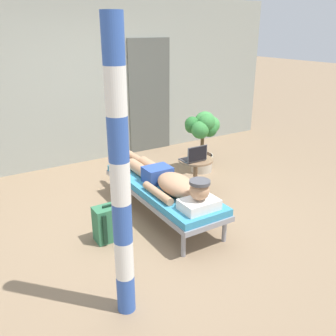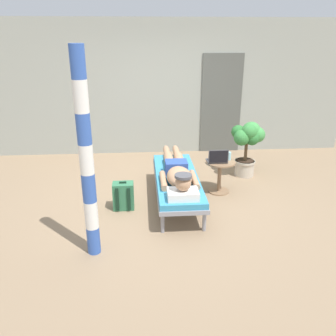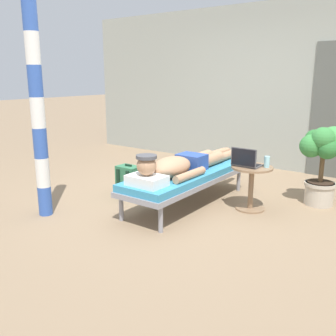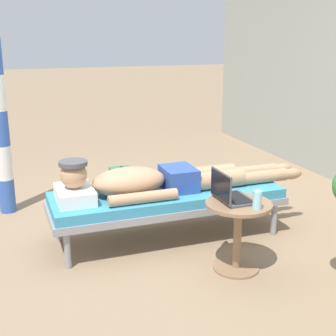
{
  "view_description": "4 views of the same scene",
  "coord_description": "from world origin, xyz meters",
  "px_view_note": "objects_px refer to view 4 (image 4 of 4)",
  "views": [
    {
      "loc": [
        -2.0,
        -3.6,
        2.22
      ],
      "look_at": [
        0.14,
        -0.13,
        0.64
      ],
      "focal_mm": 39.01,
      "sensor_mm": 36.0,
      "label": 1
    },
    {
      "loc": [
        -0.42,
        -4.88,
        2.41
      ],
      "look_at": [
        -0.05,
        -0.11,
        0.55
      ],
      "focal_mm": 37.34,
      "sensor_mm": 36.0,
      "label": 2
    },
    {
      "loc": [
        2.52,
        -3.78,
        1.56
      ],
      "look_at": [
        -0.08,
        -0.26,
        0.47
      ],
      "focal_mm": 40.24,
      "sensor_mm": 36.0,
      "label": 3
    },
    {
      "loc": [
        3.62,
        -1.36,
        1.7
      ],
      "look_at": [
        0.18,
        -0.11,
        0.64
      ],
      "focal_mm": 50.82,
      "sensor_mm": 36.0,
      "label": 4
    }
  ],
  "objects_px": {
    "person_reclining": "(156,180)",
    "drink_glass": "(257,200)",
    "laptop": "(229,193)",
    "backpack": "(123,189)",
    "lounge_chair": "(167,199)",
    "side_table": "(238,224)"
  },
  "relations": [
    {
      "from": "side_table",
      "to": "laptop",
      "type": "xyz_separation_m",
      "value": [
        -0.06,
        -0.05,
        0.23
      ]
    },
    {
      "from": "lounge_chair",
      "to": "laptop",
      "type": "distance_m",
      "value": 0.73
    },
    {
      "from": "laptop",
      "to": "person_reclining",
      "type": "bearing_deg",
      "value": -153.1
    },
    {
      "from": "person_reclining",
      "to": "backpack",
      "type": "bearing_deg",
      "value": -174.52
    },
    {
      "from": "lounge_chair",
      "to": "laptop",
      "type": "xyz_separation_m",
      "value": [
        0.65,
        0.24,
        0.24
      ]
    },
    {
      "from": "backpack",
      "to": "lounge_chair",
      "type": "bearing_deg",
      "value": 12.25
    },
    {
      "from": "laptop",
      "to": "backpack",
      "type": "height_order",
      "value": "laptop"
    },
    {
      "from": "lounge_chair",
      "to": "side_table",
      "type": "height_order",
      "value": "side_table"
    },
    {
      "from": "lounge_chair",
      "to": "drink_glass",
      "type": "height_order",
      "value": "drink_glass"
    },
    {
      "from": "side_table",
      "to": "backpack",
      "type": "height_order",
      "value": "side_table"
    },
    {
      "from": "side_table",
      "to": "drink_glass",
      "type": "height_order",
      "value": "drink_glass"
    },
    {
      "from": "lounge_chair",
      "to": "backpack",
      "type": "relative_size",
      "value": 4.64
    },
    {
      "from": "person_reclining",
      "to": "drink_glass",
      "type": "relative_size",
      "value": 16.69
    },
    {
      "from": "lounge_chair",
      "to": "laptop",
      "type": "height_order",
      "value": "laptop"
    },
    {
      "from": "laptop",
      "to": "drink_glass",
      "type": "height_order",
      "value": "laptop"
    },
    {
      "from": "laptop",
      "to": "drink_glass",
      "type": "relative_size",
      "value": 2.38
    },
    {
      "from": "person_reclining",
      "to": "laptop",
      "type": "relative_size",
      "value": 7.0
    },
    {
      "from": "lounge_chair",
      "to": "backpack",
      "type": "bearing_deg",
      "value": -167.75
    },
    {
      "from": "person_reclining",
      "to": "drink_glass",
      "type": "xyz_separation_m",
      "value": [
        0.86,
        0.44,
        0.07
      ]
    },
    {
      "from": "side_table",
      "to": "laptop",
      "type": "bearing_deg",
      "value": -139.48
    },
    {
      "from": "lounge_chair",
      "to": "backpack",
      "type": "distance_m",
      "value": 0.83
    },
    {
      "from": "drink_glass",
      "to": "lounge_chair",
      "type": "bearing_deg",
      "value": -158.21
    }
  ]
}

